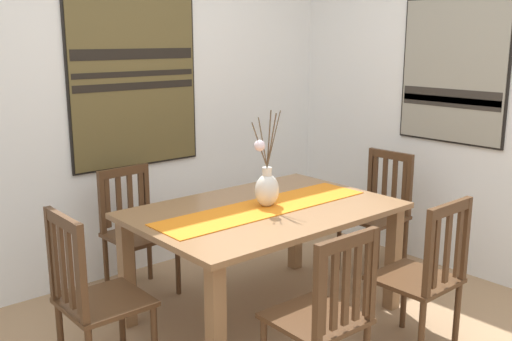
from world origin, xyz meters
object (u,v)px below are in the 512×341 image
at_px(chair_3, 423,276).
at_px(painting_on_side_wall, 453,72).
at_px(chair_2, 136,229).
at_px(dining_table, 264,223).
at_px(centerpiece_vase, 267,186).
at_px(chair_1, 378,210).
at_px(chair_4, 93,296).
at_px(chair_0, 325,314).
at_px(painting_on_back_wall, 134,76).

bearing_deg(chair_3, painting_on_side_wall, 27.77).
height_order(chair_2, painting_on_side_wall, painting_on_side_wall).
distance_m(dining_table, chair_3, 1.01).
height_order(centerpiece_vase, chair_1, centerpiece_vase).
bearing_deg(chair_3, chair_1, 49.43).
height_order(chair_3, chair_4, chair_4).
xyz_separation_m(chair_1, painting_on_side_wall, (0.44, -0.29, 1.05)).
bearing_deg(chair_1, centerpiece_vase, -179.11).
distance_m(chair_1, painting_on_side_wall, 1.18).
xyz_separation_m(chair_0, chair_3, (0.78, -0.03, -0.01)).
relative_size(chair_0, chair_1, 0.99).
height_order(chair_4, painting_on_back_wall, painting_on_back_wall).
height_order(centerpiece_vase, chair_0, centerpiece_vase).
bearing_deg(chair_0, chair_3, -2.22).
bearing_deg(painting_on_back_wall, chair_3, -74.95).
distance_m(centerpiece_vase, chair_2, 1.06).
relative_size(chair_1, painting_on_side_wall, 0.86).
distance_m(chair_0, painting_on_side_wall, 2.37).
distance_m(chair_2, chair_4, 1.13).
distance_m(dining_table, chair_4, 1.17).
distance_m(chair_2, chair_3, 1.97).
relative_size(chair_0, chair_2, 1.03).
height_order(chair_0, chair_1, chair_1).
distance_m(chair_2, painting_on_back_wall, 1.12).
bearing_deg(chair_0, chair_4, 130.31).
height_order(dining_table, painting_on_side_wall, painting_on_side_wall).
distance_m(dining_table, painting_on_back_wall, 1.52).
bearing_deg(painting_on_back_wall, chair_1, -40.83).
distance_m(centerpiece_vase, painting_on_back_wall, 1.39).
bearing_deg(dining_table, chair_0, -113.80).
bearing_deg(chair_4, painting_on_back_wall, 51.67).
height_order(chair_2, chair_4, chair_4).
distance_m(chair_3, painting_on_back_wall, 2.45).
bearing_deg(chair_4, chair_0, -49.69).
height_order(chair_0, chair_3, chair_3).
bearing_deg(centerpiece_vase, chair_2, 118.05).
bearing_deg(dining_table, centerpiece_vase, 24.21).
bearing_deg(painting_on_side_wall, chair_0, -162.77).
bearing_deg(dining_table, painting_on_back_wall, 98.88).
bearing_deg(chair_4, centerpiece_vase, -0.03).
height_order(chair_0, painting_on_back_wall, painting_on_back_wall).
relative_size(chair_0, chair_3, 0.99).
bearing_deg(chair_4, painting_on_side_wall, -5.56).
xyz_separation_m(chair_2, painting_on_side_wall, (2.07, -1.13, 1.06)).
height_order(chair_2, painting_on_back_wall, painting_on_back_wall).
distance_m(chair_0, chair_3, 0.78).
distance_m(chair_0, chair_1, 1.84).
relative_size(chair_1, painting_on_back_wall, 0.69).
height_order(dining_table, painting_on_back_wall, painting_on_back_wall).
height_order(chair_3, painting_on_side_wall, painting_on_side_wall).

